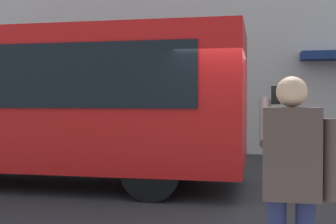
# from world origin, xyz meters

# --- Properties ---
(ground_plane) EXTENTS (60.00, 60.00, 0.00)m
(ground_plane) POSITION_xyz_m (0.00, 0.00, 0.00)
(ground_plane) COLOR #2B2B2D
(red_bus) EXTENTS (9.05, 2.54, 3.08)m
(red_bus) POSITION_xyz_m (4.67, -0.51, 1.68)
(red_bus) COLOR red
(red_bus) RESTS_ON ground_plane
(pedestrian_photographer) EXTENTS (0.53, 0.52, 1.70)m
(pedestrian_photographer) POSITION_xyz_m (-0.34, 4.48, 1.14)
(pedestrian_photographer) COLOR #1E2347
(pedestrian_photographer) RESTS_ON sidewalk_curb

